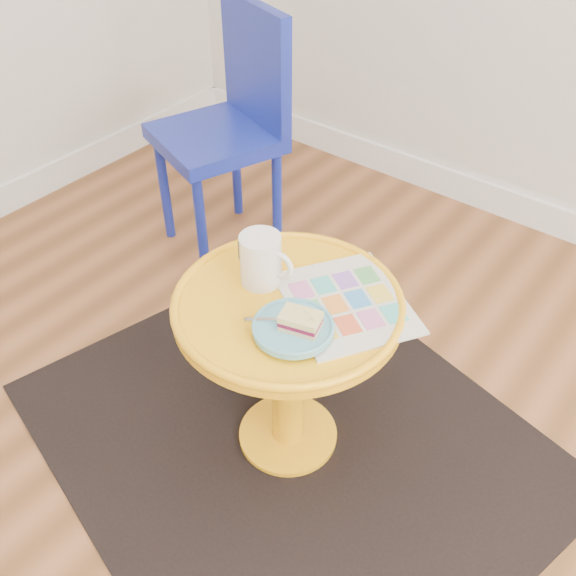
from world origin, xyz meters
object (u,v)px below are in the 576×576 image
Objects in this scene: chair at (232,118)px; mug at (262,259)px; newspaper at (346,303)px; plate at (293,328)px; side_table at (288,346)px.

mug is (0.64, -0.59, 0.07)m from chair.
newspaper is at bearing 11.06° from mug.
newspaper is 0.21m from mug.
chair is 4.91× the size of plate.
chair is (-0.73, 0.61, 0.13)m from side_table.
chair is at bearing 139.25° from plate.
plate is at bearing -45.69° from side_table.
newspaper is at bearing -13.86° from chair.
mug is at bearing -131.65° from newspaper.
plate reaches higher than newspaper.
plate is at bearing -34.76° from mug.
chair reaches higher than newspaper.
newspaper is (0.83, -0.54, 0.01)m from chair.
plate is (0.07, -0.07, 0.16)m from side_table.
chair is 0.87m from mug.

